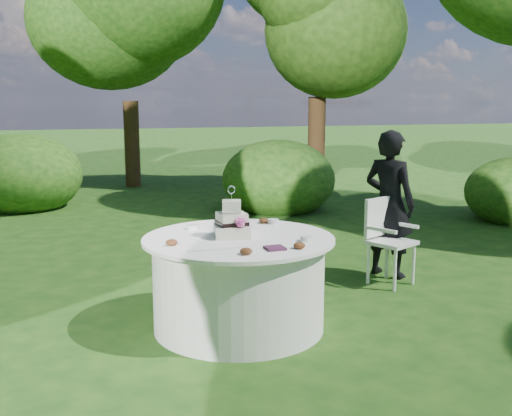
% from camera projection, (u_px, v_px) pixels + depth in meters
% --- Properties ---
extents(ground, '(80.00, 80.00, 0.00)m').
position_uv_depth(ground, '(239.00, 327.00, 4.99)').
color(ground, '#143B10').
rests_on(ground, ground).
extents(napkins, '(0.14, 0.14, 0.02)m').
position_uv_depth(napkins, '(275.00, 248.00, 4.44)').
color(napkins, '#4B203E').
rests_on(napkins, table).
extents(feather_plume, '(0.48, 0.07, 0.01)m').
position_uv_depth(feather_plume, '(217.00, 248.00, 4.45)').
color(feather_plume, white).
rests_on(feather_plume, table).
extents(guest, '(0.61, 0.68, 1.57)m').
position_uv_depth(guest, '(389.00, 204.00, 6.35)').
color(guest, black).
rests_on(guest, ground).
extents(table, '(1.56, 1.56, 0.77)m').
position_uv_depth(table, '(239.00, 282.00, 4.92)').
color(table, silver).
rests_on(table, ground).
extents(cake, '(0.33, 0.33, 0.42)m').
position_uv_depth(cake, '(232.00, 223.00, 4.85)').
color(cake, silver).
rests_on(cake, table).
extents(chair, '(0.53, 0.53, 0.88)m').
position_uv_depth(chair, '(386.00, 234.00, 6.14)').
color(chair, silver).
rests_on(chair, ground).
extents(votives, '(0.84, 0.84, 0.04)m').
position_uv_depth(votives, '(256.00, 229.00, 5.08)').
color(votives, silver).
rests_on(votives, table).
extents(petal_cups, '(1.05, 1.11, 0.05)m').
position_uv_depth(petal_cups, '(246.00, 239.00, 4.68)').
color(petal_cups, '#562D16').
rests_on(petal_cups, table).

